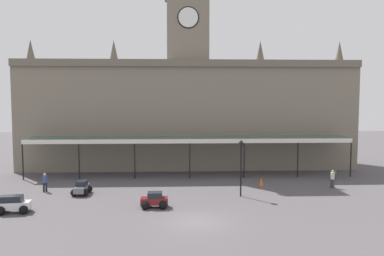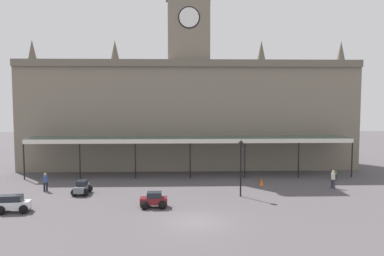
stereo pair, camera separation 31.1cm
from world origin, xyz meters
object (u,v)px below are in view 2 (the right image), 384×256
at_px(car_white_estate, 13,205).
at_px(car_grey_sedan, 82,188).
at_px(planter_near_kerb, 334,175).
at_px(victorian_lamppost, 241,161).
at_px(traffic_cone, 261,181).
at_px(pedestrian_beside_cars, 333,179).
at_px(pedestrian_near_entrance, 45,181).
at_px(car_maroon_sedan, 154,201).

distance_m(car_white_estate, car_grey_sedan, 6.27).
relative_size(car_white_estate, planter_near_kerb, 2.43).
relative_size(car_grey_sedan, victorian_lamppost, 0.43).
xyz_separation_m(victorian_lamppost, traffic_cone, (2.65, 4.04, -2.61)).
bearing_deg(car_white_estate, car_grey_sedan, 54.87).
bearing_deg(planter_near_kerb, car_grey_sedan, -168.33).
xyz_separation_m(car_white_estate, car_grey_sedan, (3.61, 5.12, -0.06)).
xyz_separation_m(pedestrian_beside_cars, victorian_lamppost, (-8.98, -2.60, 2.07)).
height_order(car_white_estate, victorian_lamppost, victorian_lamppost).
xyz_separation_m(pedestrian_beside_cars, pedestrian_near_entrance, (-26.04, -0.36, 0.00)).
distance_m(car_maroon_sedan, traffic_cone, 12.05).
relative_size(car_white_estate, traffic_cone, 3.18).
height_order(car_white_estate, traffic_cone, car_white_estate).
xyz_separation_m(car_maroon_sedan, planter_near_kerb, (17.70, 9.23, -0.01)).
bearing_deg(pedestrian_beside_cars, car_white_estate, -166.00).
relative_size(pedestrian_beside_cars, pedestrian_near_entrance, 1.00).
height_order(car_grey_sedan, planter_near_kerb, car_grey_sedan).
height_order(pedestrian_near_entrance, victorian_lamppost, victorian_lamppost).
relative_size(pedestrian_near_entrance, planter_near_kerb, 1.74).
xyz_separation_m(pedestrian_beside_cars, traffic_cone, (-6.33, 1.44, -0.54)).
bearing_deg(pedestrian_near_entrance, victorian_lamppost, -7.49).
bearing_deg(car_maroon_sedan, pedestrian_near_entrance, 152.11).
distance_m(car_grey_sedan, pedestrian_near_entrance, 3.64).
relative_size(pedestrian_near_entrance, traffic_cone, 2.28).
distance_m(car_maroon_sedan, pedestrian_beside_cars, 17.04).
height_order(pedestrian_near_entrance, planter_near_kerb, pedestrian_near_entrance).
height_order(pedestrian_near_entrance, traffic_cone, pedestrian_near_entrance).
relative_size(car_maroon_sedan, planter_near_kerb, 2.16).
relative_size(car_white_estate, car_grey_sedan, 1.13).
xyz_separation_m(car_grey_sedan, pedestrian_beside_cars, (22.57, 1.40, 0.41)).
height_order(pedestrian_beside_cars, planter_near_kerb, pedestrian_beside_cars).
height_order(car_grey_sedan, car_maroon_sedan, same).
xyz_separation_m(car_white_estate, pedestrian_beside_cars, (26.18, 6.53, 0.34)).
bearing_deg(pedestrian_near_entrance, traffic_cone, 5.22).
bearing_deg(car_grey_sedan, planter_near_kerb, 11.67).
distance_m(traffic_cone, planter_near_kerb, 8.24).
xyz_separation_m(car_grey_sedan, traffic_cone, (16.25, 2.84, -0.14)).
height_order(car_maroon_sedan, pedestrian_near_entrance, pedestrian_near_entrance).
xyz_separation_m(car_maroon_sedan, pedestrian_beside_cars, (16.08, 5.63, 0.41)).
bearing_deg(car_grey_sedan, pedestrian_near_entrance, 163.30).
bearing_deg(planter_near_kerb, pedestrian_near_entrance, -171.86).
bearing_deg(car_white_estate, planter_near_kerb, 20.00).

